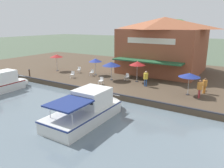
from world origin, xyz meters
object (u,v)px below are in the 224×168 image
Objects in this scene: patio_umbrella_back_row at (111,64)px; cafe_chair_far_corner_seat at (101,80)px; cafe_chair_beside_entrance at (73,74)px; motorboat_outer_channel at (90,108)px; cafe_chair_back_row_seat at (127,76)px; tree_behind_restaurant at (175,36)px; mooring_post at (29,73)px; patio_umbrella_near_quay_edge at (137,63)px; person_mid_patio at (200,87)px; patio_umbrella_mid_patio_right at (95,60)px; cafe_chair_mid_patio at (79,69)px; motorboat_fourth_along at (2,84)px; patio_umbrella_mid_patio_left at (189,75)px; patio_umbrella_far_corner at (56,56)px; waterfront_restaurant at (163,45)px; cafe_chair_facing_river at (92,72)px; person_near_entrance at (205,84)px; cafe_chair_under_first_umbrella at (202,86)px; person_at_quay_edge at (146,77)px.

cafe_chair_far_corner_seat is at bearing 3.76° from patio_umbrella_back_row.
motorboat_outer_channel reaches higher than cafe_chair_beside_entrance.
tree_behind_restaurant is (-11.13, 2.23, 4.44)m from cafe_chair_back_row_seat.
mooring_post is at bearing -65.86° from patio_umbrella_back_row.
motorboat_outer_channel is (10.54, 1.04, -1.95)m from patio_umbrella_near_quay_edge.
patio_umbrella_mid_patio_right is at bearing -100.69° from person_mid_patio.
cafe_chair_back_row_seat is 0.11× the size of motorboat_outer_channel.
patio_umbrella_mid_patio_right reaches higher than cafe_chair_mid_patio.
motorboat_outer_channel reaches higher than motorboat_fourth_along.
patio_umbrella_mid_patio_left reaches higher than motorboat_fourth_along.
patio_umbrella_mid_patio_right is 0.93× the size of patio_umbrella_far_corner.
waterfront_restaurant is 4.65× the size of patio_umbrella_near_quay_edge.
patio_umbrella_far_corner is at bearing -59.24° from waterfront_restaurant.
patio_umbrella_far_corner is at bearing -82.68° from patio_umbrella_mid_patio_right.
cafe_chair_beside_entrance is 1.00× the size of cafe_chair_far_corner_seat.
person_near_entrance is (0.28, 14.29, 0.51)m from cafe_chair_facing_river.
cafe_chair_mid_patio is (7.22, -9.66, -3.43)m from waterfront_restaurant.
motorboat_fourth_along reaches higher than cafe_chair_beside_entrance.
patio_umbrella_back_row is 12.65m from motorboat_fourth_along.
patio_umbrella_near_quay_edge reaches higher than mooring_post.
waterfront_restaurant is 5.24× the size of patio_umbrella_mid_patio_left.
cafe_chair_mid_patio is at bearing -53.23° from waterfront_restaurant.
patio_umbrella_mid_patio_left is 13.19m from cafe_chair_facing_river.
cafe_chair_back_row_seat is 8.65m from cafe_chair_under_first_umbrella.
patio_umbrella_far_corner is (7.91, -13.29, -1.68)m from waterfront_restaurant.
patio_umbrella_mid_patio_right is at bearing -145.54° from motorboat_outer_channel.
cafe_chair_mid_patio is 10.38m from motorboat_fourth_along.
cafe_chair_back_row_seat is 0.54× the size of person_near_entrance.
cafe_chair_back_row_seat is 9.13m from person_near_entrance.
patio_umbrella_near_quay_edge is at bearing 92.53° from patio_umbrella_far_corner.
person_mid_patio is (2.32, 8.96, 0.63)m from cafe_chair_back_row_seat.
patio_umbrella_back_row is at bearing -64.34° from cafe_chair_back_row_seat.
cafe_chair_under_first_umbrella is at bearing 160.82° from patio_umbrella_mid_patio_left.
cafe_chair_far_corner_seat is 0.54× the size of person_near_entrance.
cafe_chair_mid_patio is 0.54× the size of person_near_entrance.
person_near_entrance is at bearing 102.78° from mooring_post.
person_at_quay_edge is at bearing -72.01° from cafe_chair_under_first_umbrella.
cafe_chair_far_corner_seat is at bearing 101.17° from mooring_post.
person_mid_patio is 1.75m from person_near_entrance.
patio_umbrella_mid_patio_left reaches higher than cafe_chair_mid_patio.
tree_behind_restaurant is (-10.65, -6.41, 4.44)m from cafe_chair_under_first_umbrella.
waterfront_restaurant is 7.36× the size of person_near_entrance.
cafe_chair_facing_river is (7.70, -6.99, -3.43)m from waterfront_restaurant.
tree_behind_restaurant is (-11.96, 3.97, 2.90)m from patio_umbrella_back_row.
person_near_entrance is at bearing 86.37° from patio_umbrella_mid_patio_right.
patio_umbrella_far_corner is 2.91× the size of cafe_chair_far_corner_seat.
patio_umbrella_back_row is at bearing 80.57° from cafe_chair_mid_patio.
patio_umbrella_mid_patio_right is 2.71× the size of cafe_chair_beside_entrance.
person_near_entrance is 21.30m from mooring_post.
cafe_chair_far_corner_seat is at bearing -81.37° from patio_umbrella_mid_patio_left.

